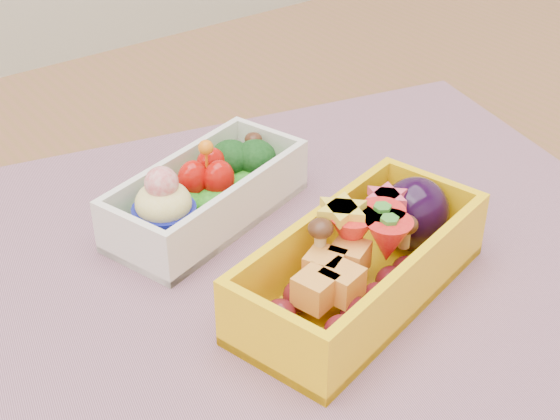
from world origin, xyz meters
TOP-DOWN VIEW (x-y plane):
  - table at (0.00, 0.00)m, footprint 1.20×0.80m
  - placemat at (-0.04, -0.02)m, footprint 0.62×0.52m
  - bento_white at (-0.05, 0.06)m, footprint 0.17×0.11m
  - bento_yellow at (-0.01, -0.08)m, footprint 0.20×0.13m

SIDE VIEW (x-z plane):
  - table at x=0.00m, z-range 0.28..1.03m
  - placemat at x=-0.04m, z-range 0.75..0.75m
  - bento_white at x=-0.05m, z-range 0.74..0.81m
  - bento_yellow at x=-0.01m, z-range 0.75..0.81m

